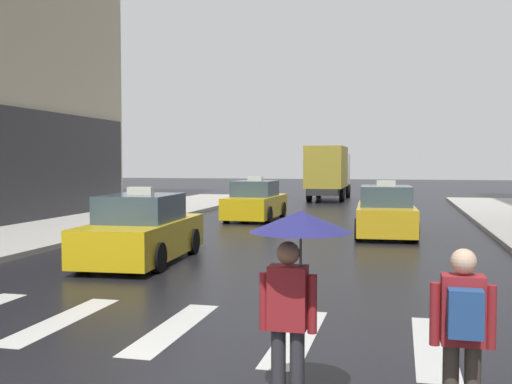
{
  "coord_description": "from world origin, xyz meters",
  "views": [
    {
      "loc": [
        3.15,
        -5.01,
        2.39
      ],
      "look_at": [
        0.02,
        8.0,
        1.72
      ],
      "focal_mm": 42.07,
      "sensor_mm": 36.0,
      "label": 1
    }
  ],
  "objects_px": {
    "taxi_second": "(386,213)",
    "pedestrian_with_umbrella": "(296,256)",
    "taxi_lead": "(142,232)",
    "box_truck": "(328,171)",
    "pedestrian_with_backpack": "(463,328)",
    "taxi_third": "(256,202)"
  },
  "relations": [
    {
      "from": "taxi_third",
      "to": "pedestrian_with_backpack",
      "type": "xyz_separation_m",
      "value": [
        6.4,
        -18.9,
        0.25
      ]
    },
    {
      "from": "taxi_lead",
      "to": "taxi_third",
      "type": "relative_size",
      "value": 1.01
    },
    {
      "from": "taxi_lead",
      "to": "box_truck",
      "type": "distance_m",
      "value": 24.6
    },
    {
      "from": "taxi_lead",
      "to": "taxi_second",
      "type": "bearing_deg",
      "value": 50.33
    },
    {
      "from": "taxi_third",
      "to": "box_truck",
      "type": "bearing_deg",
      "value": 83.87
    },
    {
      "from": "pedestrian_with_umbrella",
      "to": "pedestrian_with_backpack",
      "type": "xyz_separation_m",
      "value": [
        1.47,
        -0.14,
        -0.54
      ]
    },
    {
      "from": "taxi_lead",
      "to": "box_truck",
      "type": "xyz_separation_m",
      "value": [
        1.61,
        24.52,
        1.13
      ]
    },
    {
      "from": "taxi_second",
      "to": "pedestrian_with_umbrella",
      "type": "relative_size",
      "value": 2.38
    },
    {
      "from": "pedestrian_with_umbrella",
      "to": "taxi_second",
      "type": "bearing_deg",
      "value": 88.08
    },
    {
      "from": "taxi_lead",
      "to": "pedestrian_with_backpack",
      "type": "bearing_deg",
      "value": -50.45
    },
    {
      "from": "pedestrian_with_backpack",
      "to": "box_truck",
      "type": "bearing_deg",
      "value": 98.67
    },
    {
      "from": "taxi_third",
      "to": "taxi_lead",
      "type": "bearing_deg",
      "value": -90.78
    },
    {
      "from": "pedestrian_with_backpack",
      "to": "taxi_third",
      "type": "bearing_deg",
      "value": 108.71
    },
    {
      "from": "taxi_third",
      "to": "box_truck",
      "type": "distance_m",
      "value": 13.67
    },
    {
      "from": "box_truck",
      "to": "taxi_third",
      "type": "bearing_deg",
      "value": -96.13
    },
    {
      "from": "taxi_lead",
      "to": "pedestrian_with_umbrella",
      "type": "height_order",
      "value": "pedestrian_with_umbrella"
    },
    {
      "from": "taxi_third",
      "to": "pedestrian_with_umbrella",
      "type": "xyz_separation_m",
      "value": [
        4.93,
        -18.76,
        0.79
      ]
    },
    {
      "from": "taxi_third",
      "to": "taxi_second",
      "type": "bearing_deg",
      "value": -38.2
    },
    {
      "from": "taxi_second",
      "to": "taxi_third",
      "type": "relative_size",
      "value": 1.01
    },
    {
      "from": "taxi_second",
      "to": "taxi_lead",
      "type": "bearing_deg",
      "value": -129.67
    },
    {
      "from": "taxi_second",
      "to": "box_truck",
      "type": "bearing_deg",
      "value": 102.53
    },
    {
      "from": "taxi_second",
      "to": "pedestrian_with_backpack",
      "type": "relative_size",
      "value": 2.8
    }
  ]
}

